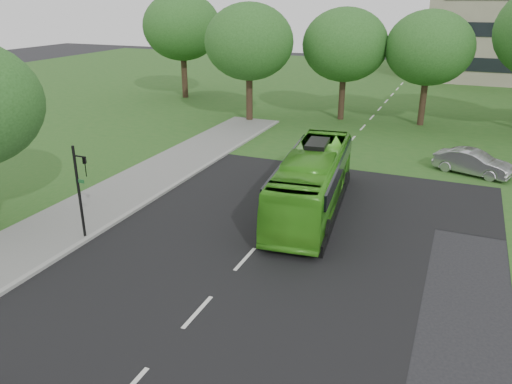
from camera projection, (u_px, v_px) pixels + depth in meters
ground at (223, 283)px, 18.74m from camera, size 160.00×160.00×0.00m
street_surfaces at (349, 136)px, 38.41m from camera, size 120.00×120.00×0.15m
tree_park_a at (249, 42)px, 40.88m from camera, size 7.32×7.32×9.72m
tree_park_b at (345, 45)px, 41.60m from camera, size 7.12×7.12×9.34m
tree_park_c at (429, 48)px, 39.65m from camera, size 6.94×6.94×9.21m
tree_park_f at (182, 27)px, 50.81m from camera, size 7.93×7.93×10.59m
bus at (312, 181)px, 24.70m from camera, size 3.76×11.18×3.05m
sedan at (473, 162)px, 30.06m from camera, size 4.71×2.85×1.47m
traffic_light at (81, 186)px, 21.24m from camera, size 0.70×0.21×4.30m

